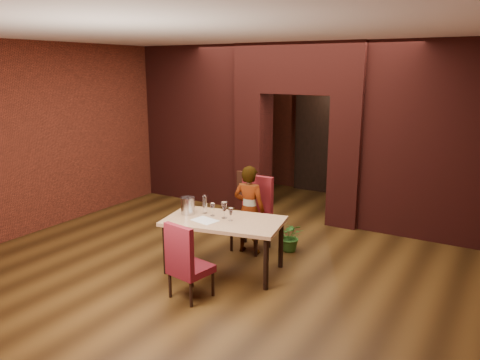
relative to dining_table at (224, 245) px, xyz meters
The scene contains 23 objects.
floor 0.91m from the dining_table, 101.02° to the left, with size 8.00×8.00×0.00m, color #412A10.
ceiling 2.95m from the dining_table, 101.02° to the left, with size 7.00×8.00×0.04m, color silver.
wall_back 4.97m from the dining_table, 91.89° to the left, with size 7.00×0.04×3.20m, color maroon.
wall_left 3.94m from the dining_table, 167.44° to the left, with size 0.04×8.00×3.20m, color maroon.
pillar_left 3.12m from the dining_table, 111.50° to the left, with size 0.55×0.55×2.30m, color maroon.
pillar_right 3.03m from the dining_table, 74.30° to the left, with size 0.55×0.55×2.30m, color maroon.
lintel 3.69m from the dining_table, 93.23° to the left, with size 2.45×0.55×0.90m, color maroon.
wing_wall_left 3.97m from the dining_table, 131.85° to the left, with size 2.27×0.35×3.20m, color maroon.
wing_wall_right 3.78m from the dining_table, 51.95° to the left, with size 2.27×0.35×3.20m, color maroon.
vent_panel 2.76m from the dining_table, 113.75° to the left, with size 0.40×0.03×0.50m, color brown.
rear_door 4.84m from the dining_table, 96.70° to the left, with size 0.90×0.08×2.10m, color black.
rear_door_frame 4.80m from the dining_table, 96.76° to the left, with size 1.02×0.04×2.22m, color black.
dining_table is the anchor object (origin of this frame).
chair_far 0.89m from the dining_table, 94.62° to the left, with size 0.51×0.51×1.13m, color maroon.
chair_near 0.87m from the dining_table, 85.12° to the right, with size 0.44×0.44×0.97m, color maroon.
person_seated 0.81m from the dining_table, 92.34° to the left, with size 0.49×0.32×1.36m, color silver.
wine_glass_a 0.52m from the dining_table, 165.80° to the left, with size 0.07×0.07×0.18m, color white, non-canonical shape.
wine_glass_b 0.49m from the dining_table, 115.91° to the left, with size 0.09×0.09×0.23m, color silver, non-canonical shape.
wine_glass_c 0.48m from the dining_table, ahead, with size 0.07×0.07×0.18m, color white, non-canonical shape.
tasting_sheet 0.46m from the dining_table, 138.41° to the right, with size 0.34×0.25×0.00m, color silver.
wine_bucket 0.76m from the dining_table, behind, with size 0.20×0.20×0.24m, color #B3B2B9.
water_bottle 0.65m from the dining_table, 164.56° to the left, with size 0.06×0.06×0.27m, color white.
potted_plant 1.24m from the dining_table, 65.95° to the left, with size 0.42×0.37×0.47m, color #285C1E.
Camera 1 is at (3.46, -5.92, 2.76)m, focal length 35.00 mm.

